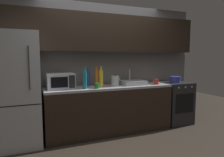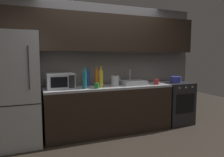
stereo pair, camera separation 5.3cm
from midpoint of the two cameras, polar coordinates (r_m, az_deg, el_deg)
The scene contains 16 objects.
ground_plane at distance 3.35m, azimuth 5.62°, elevation -19.68°, with size 10.00×10.00×0.00m, color #2D261E.
back_wall at distance 4.12m, azimuth -1.78°, elevation 7.41°, with size 4.15×0.44×2.50m.
counter_run at distance 3.97m, azimuth -0.27°, elevation -8.57°, with size 2.41×0.60×0.90m.
refrigerator at distance 3.63m, azimuth -24.39°, elevation -2.88°, with size 0.68×0.69×1.85m.
oven_range at distance 4.74m, azimuth 17.61°, elevation -6.44°, with size 0.60×0.62×0.90m.
microwave at distance 3.66m, azimuth -13.76°, elevation -0.68°, with size 0.46×0.35×0.27m.
sink_basin at distance 4.11m, azimuth 6.19°, elevation -1.12°, with size 0.48×0.38×0.30m.
kettle at distance 3.92m, azimuth 1.26°, elevation -0.62°, with size 0.19×0.15×0.22m.
wine_bottle_yellow at distance 3.75m, azimuth -2.69°, elevation 0.09°, with size 0.07×0.07×0.38m.
wine_bottle_blue at distance 3.93m, azimuth -6.34°, elevation 0.08°, with size 0.07×0.07×0.35m.
wine_bottle_teal at distance 3.58m, azimuth -7.26°, elevation -0.32°, with size 0.07×0.07×0.37m.
wine_bottle_orange at distance 3.92m, azimuth -3.91°, elevation 0.26°, with size 0.07×0.07×0.37m.
mug_green at distance 3.60m, azimuth -3.85°, elevation -2.03°, with size 0.08×0.08×0.10m, color #1E6B2D.
mug_white at distance 4.13m, azimuth 0.89°, elevation -0.97°, with size 0.07×0.07×0.09m, color silver.
mug_red at distance 4.20m, azimuth 12.66°, elevation -0.91°, with size 0.09×0.09×0.11m, color #A82323.
cooking_pot at distance 4.65m, azimuth 17.70°, elevation -0.25°, with size 0.23×0.23×0.13m.
Camera 2 is at (-1.36, -2.69, 1.46)m, focal length 32.79 mm.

